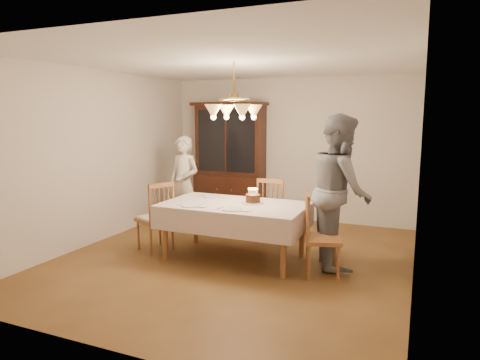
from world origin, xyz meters
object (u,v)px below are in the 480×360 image
at_px(china_hutch, 230,162).
at_px(birthday_cake, 253,199).
at_px(elderly_woman, 184,184).
at_px(chair_far_side, 273,213).
at_px(dining_table, 234,209).

relative_size(china_hutch, birthday_cake, 7.20).
distance_m(elderly_woman, birthday_cake, 1.78).
relative_size(chair_far_side, birthday_cake, 3.33).
bearing_deg(birthday_cake, chair_far_side, 88.84).
bearing_deg(elderly_woman, chair_far_side, 9.21).
distance_m(china_hutch, elderly_woman, 1.32).
relative_size(dining_table, china_hutch, 0.88).
bearing_deg(elderly_woman, dining_table, -25.58).
xyz_separation_m(elderly_woman, birthday_cake, (1.56, -0.85, 0.02)).
relative_size(elderly_woman, birthday_cake, 5.30).
xyz_separation_m(china_hutch, chair_far_side, (1.32, -1.31, -0.60)).
xyz_separation_m(dining_table, elderly_woman, (-1.35, 0.98, 0.11)).
bearing_deg(chair_far_side, elderly_woman, 178.64).
bearing_deg(chair_far_side, dining_table, -103.91).
bearing_deg(china_hutch, dining_table, -64.39).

